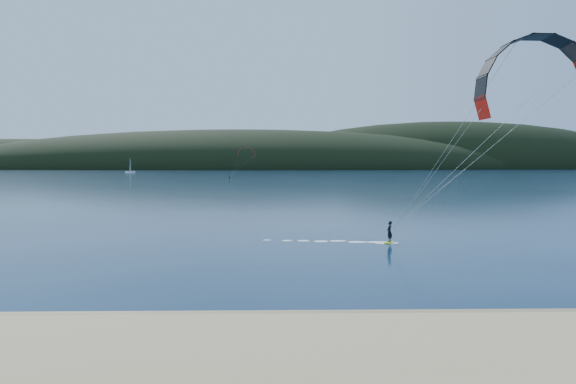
{
  "coord_description": "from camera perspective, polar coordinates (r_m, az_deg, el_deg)",
  "views": [
    {
      "loc": [
        0.91,
        -16.57,
        6.39
      ],
      "look_at": [
        1.47,
        10.0,
        5.0
      ],
      "focal_mm": 32.64,
      "sensor_mm": 36.0,
      "label": 1
    }
  ],
  "objects": [
    {
      "name": "kitesurfer_near",
      "position": [
        41.53,
        24.7,
        9.25
      ],
      "size": [
        24.33,
        8.21,
        15.74
      ],
      "color": "#B2DD1A",
      "rests_on": "ground"
    },
    {
      "name": "sailboat",
      "position": [
        434.98,
        -16.81,
        2.14
      ],
      "size": [
        8.23,
        5.15,
        11.48
      ],
      "color": "white",
      "rests_on": "ground"
    },
    {
      "name": "headland",
      "position": [
        761.88,
        -1.22,
        2.52
      ],
      "size": [
        1200.0,
        310.0,
        140.0
      ],
      "color": "black",
      "rests_on": "ground"
    },
    {
      "name": "wet_sand",
      "position": [
        22.02,
        -3.62,
        -13.74
      ],
      "size": [
        220.0,
        2.5,
        0.1
      ],
      "color": "#856C4D",
      "rests_on": "ground"
    },
    {
      "name": "kitesurfer_far",
      "position": [
        214.13,
        -4.61,
        3.94
      ],
      "size": [
        11.34,
        4.89,
        12.17
      ],
      "color": "#B2DD1A",
      "rests_on": "ground"
    },
    {
      "name": "ground",
      "position": [
        17.78,
        -4.27,
        -18.08
      ],
      "size": [
        1800.0,
        1800.0,
        0.0
      ],
      "primitive_type": "plane",
      "color": "#061B32",
      "rests_on": "ground"
    }
  ]
}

